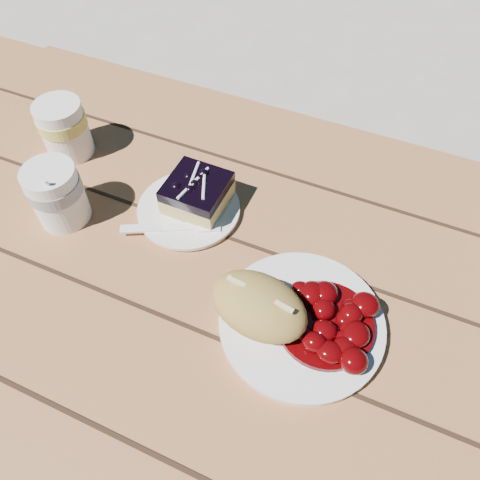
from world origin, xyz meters
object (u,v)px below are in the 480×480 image
at_px(dessert_plate, 189,210).
at_px(picnic_table, 166,309).
at_px(blueberry_cake, 197,193).
at_px(coffee_cup, 57,195).
at_px(main_plate, 301,324).
at_px(second_cup, 64,129).
at_px(bread_roll, 259,306).

bearing_deg(dessert_plate, picnic_table, -95.55).
height_order(picnic_table, dessert_plate, dessert_plate).
distance_m(dessert_plate, blueberry_cake, 0.04).
bearing_deg(coffee_cup, dessert_plate, 25.83).
xyz_separation_m(main_plate, blueberry_cake, (-0.22, 0.14, 0.03)).
xyz_separation_m(dessert_plate, blueberry_cake, (0.01, 0.02, 0.03)).
xyz_separation_m(picnic_table, main_plate, (0.24, -0.02, 0.17)).
relative_size(coffee_cup, second_cup, 1.00).
distance_m(blueberry_cake, second_cup, 0.27).
distance_m(blueberry_cake, coffee_cup, 0.21).
bearing_deg(picnic_table, main_plate, -4.22).
bearing_deg(main_plate, dessert_plate, 152.60).
xyz_separation_m(bread_roll, dessert_plate, (-0.18, 0.14, -0.05)).
height_order(main_plate, dessert_plate, main_plate).
bearing_deg(second_cup, dessert_plate, -9.61).
distance_m(main_plate, second_cup, 0.52).
bearing_deg(second_cup, picnic_table, -30.50).
bearing_deg(dessert_plate, second_cup, 170.39).
distance_m(picnic_table, dessert_plate, 0.20).
height_order(dessert_plate, coffee_cup, coffee_cup).
bearing_deg(bread_roll, blueberry_cake, 137.16).
xyz_separation_m(main_plate, dessert_plate, (-0.23, 0.12, -0.00)).
relative_size(bread_roll, dessert_plate, 0.84).
bearing_deg(picnic_table, coffee_cup, 174.24).
relative_size(picnic_table, bread_roll, 15.05).
relative_size(dessert_plate, coffee_cup, 1.59).
xyz_separation_m(dessert_plate, second_cup, (-0.26, 0.04, 0.05)).
distance_m(picnic_table, coffee_cup, 0.27).
distance_m(main_plate, bread_roll, 0.07).
bearing_deg(blueberry_cake, dessert_plate, -123.14).
height_order(main_plate, coffee_cup, coffee_cup).
bearing_deg(bread_roll, main_plate, 19.98).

